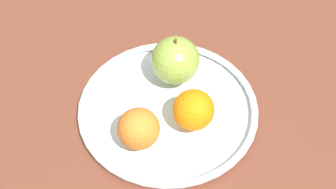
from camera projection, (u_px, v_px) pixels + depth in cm
name	position (u px, v px, depth cm)	size (l,w,h in cm)	color
ground_plane	(168.00, 119.00, 87.03)	(123.84, 123.84, 4.00)	brown
fruit_bowl	(168.00, 109.00, 84.75)	(29.92, 29.92, 1.80)	silver
apple	(175.00, 60.00, 84.90)	(8.20, 8.20, 9.00)	#87A840
orange_back_right	(139.00, 129.00, 77.21)	(6.56, 6.56, 6.56)	orange
orange_center	(194.00, 110.00, 79.43)	(6.58, 6.58, 6.58)	orange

